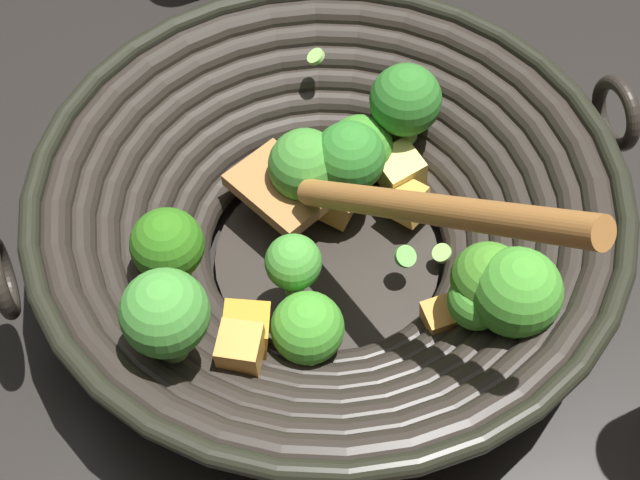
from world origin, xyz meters
TOP-DOWN VIEW (x-y plane):
  - ground_plane at (0.00, 0.00)m, footprint 4.00×4.00m
  - wok at (0.00, -0.00)m, footprint 0.40×0.40m

SIDE VIEW (x-z plane):
  - ground_plane at x=0.00m, z-range 0.00..0.00m
  - wok at x=0.00m, z-range -0.05..0.17m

